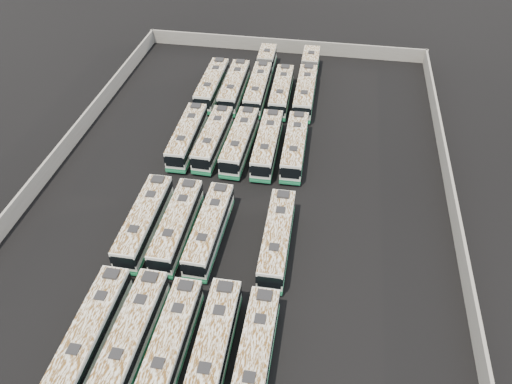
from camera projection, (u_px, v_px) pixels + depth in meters
name	position (u px, v px, depth m)	size (l,w,h in m)	color
ground	(241.00, 195.00, 54.75)	(140.00, 140.00, 0.00)	black
perimeter_wall	(241.00, 188.00, 54.03)	(45.20, 73.20, 2.20)	slate
bus_front_far_left	(92.00, 331.00, 39.74)	(2.44, 11.46, 3.23)	white
bus_front_left	(132.00, 335.00, 39.45)	(2.60, 11.54, 3.24)	white
bus_front_center	(170.00, 344.00, 38.91)	(2.42, 11.24, 3.16)	white
bus_front_right	(213.00, 348.00, 38.60)	(2.62, 11.63, 3.27)	white
bus_front_far_right	(255.00, 357.00, 38.07)	(2.48, 11.39, 3.20)	white
bus_midfront_far_left	(144.00, 221.00, 49.27)	(2.52, 11.56, 3.25)	white
bus_midfront_left	(177.00, 225.00, 48.92)	(2.42, 11.33, 3.19)	white
bus_midfront_center	(209.00, 229.00, 48.50)	(2.57, 11.25, 3.16)	white
bus_midfront_far_right	(277.00, 238.00, 47.55)	(2.61, 11.44, 3.21)	white
bus_midback_far_left	(187.00, 136.00, 60.59)	(2.59, 11.34, 3.18)	white
bus_midback_left	(213.00, 138.00, 60.22)	(2.64, 11.24, 3.15)	white
bus_midback_center	(240.00, 141.00, 59.70)	(2.72, 11.59, 3.25)	white
bus_midback_right	(267.00, 144.00, 59.27)	(2.59, 11.49, 3.23)	white
bus_midback_far_right	(295.00, 146.00, 59.01)	(2.63, 11.39, 3.20)	white
bus_back_far_left	(212.00, 85.00, 70.16)	(2.49, 11.57, 3.26)	white
bus_back_left	(234.00, 87.00, 69.69)	(2.61, 11.64, 3.27)	white
bus_back_center	(261.00, 78.00, 71.63)	(2.77, 17.77, 3.21)	white
bus_back_right	(281.00, 91.00, 68.84)	(2.64, 11.27, 3.16)	white
bus_back_far_right	(307.00, 81.00, 70.86)	(2.66, 18.08, 3.27)	white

